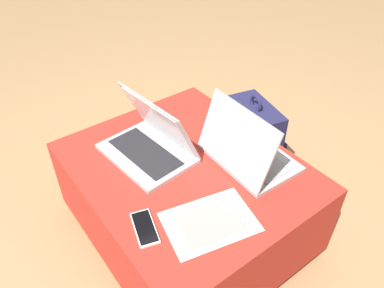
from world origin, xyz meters
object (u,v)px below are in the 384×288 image
object	(u,v)px
laptop_near	(151,142)
backpack	(253,140)
laptop_far	(246,151)
cell_phone	(145,228)
paper_sheet	(210,222)

from	to	relation	value
laptop_near	backpack	distance (m)	0.64
laptop_far	cell_phone	bearing A→B (deg)	97.51
laptop_far	cell_phone	size ratio (longest dim) A/B	2.27
laptop_far	paper_sheet	size ratio (longest dim) A/B	1.08
paper_sheet	laptop_near	bearing A→B (deg)	-172.19
cell_phone	paper_sheet	size ratio (longest dim) A/B	0.48
laptop_near	laptop_far	bearing A→B (deg)	38.68
laptop_near	cell_phone	distance (m)	0.39
cell_phone	paper_sheet	xyz separation A→B (m)	(0.11, 0.19, -0.00)
laptop_far	backpack	world-z (taller)	laptop_far
cell_phone	backpack	bearing A→B (deg)	-142.90
laptop_far	cell_phone	world-z (taller)	laptop_far
laptop_far	paper_sheet	xyz separation A→B (m)	(0.15, -0.30, -0.05)
cell_phone	backpack	xyz separation A→B (m)	(-0.30, 0.81, -0.21)
laptop_near	paper_sheet	distance (m)	0.43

